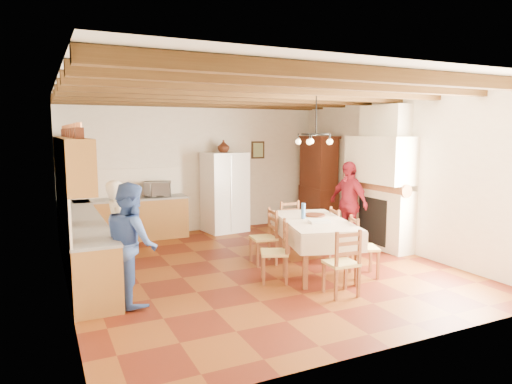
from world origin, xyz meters
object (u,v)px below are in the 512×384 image
Objects in this scene: refrigerator at (225,192)px; person_man at (119,231)px; hutch at (318,182)px; chair_right_near at (364,246)px; person_woman_red at (348,203)px; chair_end_far at (293,227)px; chair_end_near at (341,262)px; chair_right_far at (343,235)px; dining_table at (314,225)px; chair_left_far at (263,237)px; chair_left_near at (274,251)px; microwave at (158,189)px; person_woman_blue at (131,243)px.

refrigerator reaches higher than person_man.
chair_right_near is at bearing -106.02° from hutch.
person_woman_red reaches higher than chair_right_near.
refrigerator reaches higher than chair_end_far.
chair_end_near is 0.56× the size of person_woman_red.
chair_right_near is 1.00× the size of chair_right_far.
dining_table is 0.95m from chair_left_far.
chair_right_far is (0.97, -3.23, -0.43)m from refrigerator.
chair_left_near is 1.85m from chair_end_far.
chair_left_far is at bearing 84.63° from chair_right_far.
chair_right_far is 1.00× the size of chair_end_near.
chair_left_near is 3.89m from microwave.
chair_end_far is (-0.26, 1.79, 0.00)m from chair_right_near.
chair_end_far is (-1.69, -1.75, -0.61)m from hutch.
person_woman_red is at bearing -59.08° from refrigerator.
chair_left_near is at bearing -66.41° from person_woman_red.
chair_right_near is at bearing -45.78° from microwave.
person_woman_red reaches higher than chair_left_near.
chair_end_near is (-2.28, -4.09, -0.61)m from hutch.
chair_left_near is 2.40m from person_man.
refrigerator is at bearing 106.44° from chair_end_far.
microwave reaches higher than dining_table.
microwave is at bearing 50.40° from chair_right_near.
hutch reaches higher than person_woman_blue.
hutch is at bearing -65.82° from person_woman_blue.
person_man is at bearing -143.59° from refrigerator.
dining_table is 2.24× the size of chair_end_far.
person_man is (-3.75, 0.60, 0.30)m from chair_right_far.
chair_left_far is 0.59× the size of person_woman_blue.
microwave is (1.24, 3.67, 0.24)m from person_woman_blue.
dining_table is at bearing -99.39° from chair_end_near.
microwave is at bearing -26.44° from person_woman_blue.
refrigerator reaches higher than dining_table.
dining_table is 2.24× the size of chair_left_near.
person_man reaches higher than chair_right_far.
chair_end_far is (-0.46, 0.96, 0.00)m from chair_right_far.
chair_left_near reaches higher than dining_table.
chair_right_far is at bearing -80.26° from refrigerator.
chair_left_far is at bearing 130.93° from dining_table.
chair_end_near is at bearing -57.70° from microwave.
person_man is 4.57m from person_woman_red.
chair_right_far is (0.20, 0.84, 0.00)m from chair_right_near.
microwave is at bearing -28.78° from person_man.
chair_end_near and chair_end_far have the same top height.
refrigerator reaches higher than person_woman_red.
chair_right_far is 3.81m from person_man.
chair_right_near is 2.08m from person_woman_red.
hutch is at bearing -70.85° from person_man.
chair_right_near is 1.81m from chair_end_far.
chair_end_near is (0.30, -1.84, 0.00)m from chair_left_far.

